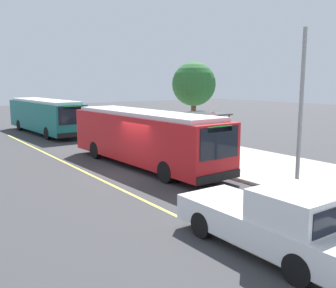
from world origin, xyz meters
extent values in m
plane|color=#38383A|center=(0.00, 0.00, 0.00)|extent=(120.00, 120.00, 0.00)
cube|color=#A8A399|center=(0.00, 6.00, 0.07)|extent=(44.00, 6.40, 0.15)
cube|color=#E0D64C|center=(0.00, -2.20, 0.00)|extent=(36.00, 0.14, 0.01)
cube|color=red|center=(-1.22, 1.00, 1.55)|extent=(11.47, 2.96, 2.40)
cube|color=silver|center=(-1.22, 1.00, 2.85)|extent=(10.55, 2.68, 0.20)
cube|color=black|center=(4.48, 1.21, 1.98)|extent=(0.12, 2.17, 1.34)
cube|color=black|center=(-1.27, 2.29, 1.84)|extent=(10.02, 0.41, 1.06)
cube|color=white|center=(-1.27, 2.29, 0.57)|extent=(10.81, 0.42, 0.28)
cube|color=#26D83F|center=(4.49, 1.21, 2.57)|extent=(0.08, 1.40, 0.24)
cube|color=black|center=(4.50, 1.21, 0.53)|extent=(0.17, 2.50, 0.36)
cylinder|color=black|center=(2.26, 2.28, 0.50)|extent=(1.01, 0.32, 1.00)
cylinder|color=black|center=(2.35, -0.03, 0.50)|extent=(1.01, 0.32, 1.00)
cylinder|color=black|center=(-4.68, 2.03, 0.50)|extent=(1.01, 0.32, 1.00)
cylinder|color=black|center=(-4.59, -0.28, 0.50)|extent=(1.01, 0.32, 1.00)
cube|color=#146B66|center=(-17.21, 0.74, 1.55)|extent=(11.74, 3.07, 2.40)
cube|color=silver|center=(-17.21, 0.74, 2.85)|extent=(10.80, 2.77, 0.20)
cube|color=black|center=(-11.39, 1.00, 1.98)|extent=(0.14, 2.17, 1.34)
cube|color=black|center=(-17.27, 2.03, 1.84)|extent=(10.23, 0.50, 1.06)
cube|color=silver|center=(-17.27, 2.03, 0.57)|extent=(11.05, 0.53, 0.28)
cube|color=#26D83F|center=(-11.38, 1.00, 2.57)|extent=(0.09, 1.40, 0.24)
cube|color=black|center=(-11.37, 1.01, 0.53)|extent=(0.19, 2.50, 0.36)
cylinder|color=black|center=(-13.66, 2.06, 0.50)|extent=(1.01, 0.32, 1.00)
cylinder|color=black|center=(-13.56, -0.25, 0.50)|extent=(1.01, 0.32, 1.00)
cylinder|color=black|center=(-20.75, 1.74, 0.50)|extent=(1.01, 0.32, 1.00)
cylinder|color=black|center=(-20.65, -0.57, 0.50)|extent=(1.01, 0.32, 1.00)
cube|color=white|center=(9.58, -1.73, 0.68)|extent=(5.41, 2.03, 0.75)
cube|color=white|center=(10.53, -1.73, 1.45)|extent=(1.90, 1.91, 0.80)
cube|color=black|center=(11.48, -1.72, 1.40)|extent=(0.04, 1.60, 0.60)
cylinder|color=black|center=(11.26, -2.62, 0.38)|extent=(0.76, 0.24, 0.76)
cylinder|color=black|center=(7.96, -0.84, 0.38)|extent=(0.76, 0.24, 0.76)
cylinder|color=black|center=(7.97, -2.64, 0.38)|extent=(0.76, 0.24, 0.76)
cylinder|color=#333338|center=(-0.26, 6.31, 1.35)|extent=(0.10, 0.10, 2.40)
cylinder|color=#333338|center=(-0.26, 5.01, 1.35)|extent=(0.10, 0.10, 2.40)
cylinder|color=#333338|center=(-2.86, 6.31, 1.35)|extent=(0.10, 0.10, 2.40)
cylinder|color=#333338|center=(-2.86, 5.01, 1.35)|extent=(0.10, 0.10, 2.40)
cube|color=#333338|center=(-1.56, 5.66, 2.59)|extent=(2.90, 1.60, 0.08)
cube|color=#4C606B|center=(-1.56, 6.31, 1.35)|extent=(2.47, 0.04, 2.16)
cube|color=navy|center=(-2.86, 5.66, 1.30)|extent=(0.06, 1.11, 1.82)
cube|color=brown|center=(-1.83, 5.65, 0.60)|extent=(1.60, 0.44, 0.06)
cube|color=brown|center=(-1.83, 5.89, 0.88)|extent=(1.60, 0.05, 0.44)
cube|color=#333338|center=(-2.55, 5.65, 0.38)|extent=(0.08, 0.40, 0.45)
cube|color=#333338|center=(-1.11, 5.65, 0.38)|extent=(0.08, 0.40, 0.45)
cylinder|color=#333338|center=(1.16, 3.80, 1.55)|extent=(0.07, 0.07, 2.80)
cube|color=white|center=(1.16, 3.78, 2.65)|extent=(0.44, 0.03, 0.56)
cube|color=red|center=(1.16, 3.77, 2.65)|extent=(0.40, 0.01, 0.16)
cylinder|color=#282D47|center=(-3.76, 5.01, 0.57)|extent=(0.14, 0.14, 0.85)
cylinder|color=#282D47|center=(-3.76, 4.83, 0.57)|extent=(0.14, 0.14, 0.85)
cube|color=red|center=(-3.76, 4.92, 1.31)|extent=(0.24, 0.40, 0.62)
sphere|color=tan|center=(-3.76, 4.92, 1.73)|extent=(0.22, 0.22, 0.22)
cylinder|color=brown|center=(-5.14, 7.55, 1.66)|extent=(0.36, 0.36, 3.02)
sphere|color=#28662D|center=(-5.14, 7.55, 4.32)|extent=(3.07, 3.07, 3.07)
cylinder|color=gray|center=(6.77, 3.37, 3.35)|extent=(0.16, 0.16, 6.40)
camera|label=1|loc=(16.11, -9.56, 4.51)|focal=41.03mm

